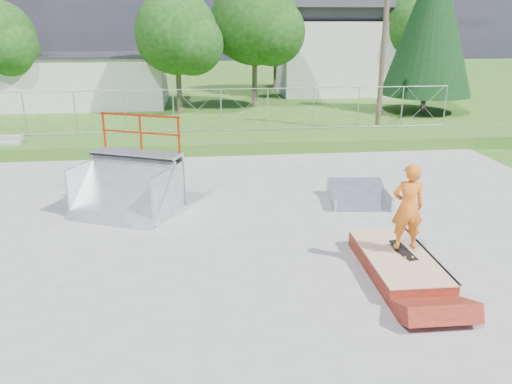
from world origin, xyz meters
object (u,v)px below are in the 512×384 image
(grind_box, at_px, (397,263))
(flat_bank_ramp, at_px, (358,195))
(quarter_pipe, at_px, (123,169))
(skater, at_px, (408,210))

(grind_box, height_order, flat_bank_ramp, flat_bank_ramp)
(quarter_pipe, xyz_separation_m, flat_bank_ramp, (6.48, 0.05, -1.02))
(grind_box, bearing_deg, flat_bank_ramp, 84.48)
(skater, bearing_deg, grind_box, 33.39)
(quarter_pipe, height_order, flat_bank_ramp, quarter_pipe)
(flat_bank_ramp, xyz_separation_m, skater, (-0.35, -4.06, 1.10))
(quarter_pipe, bearing_deg, skater, -9.13)
(quarter_pipe, bearing_deg, flat_bank_ramp, 24.50)
(flat_bank_ramp, relative_size, skater, 0.96)
(grind_box, distance_m, skater, 1.15)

